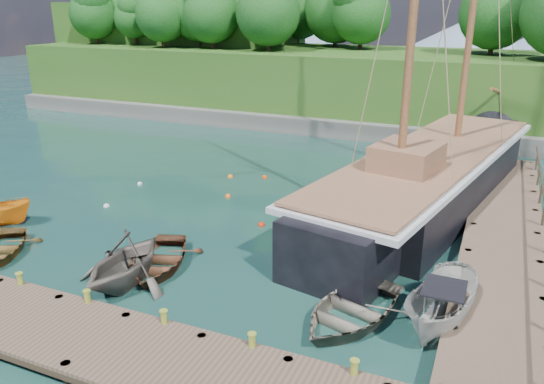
{
  "coord_description": "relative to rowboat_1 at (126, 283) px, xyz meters",
  "views": [
    {
      "loc": [
        10.63,
        -16.64,
        9.89
      ],
      "look_at": [
        1.82,
        3.65,
        2.0
      ],
      "focal_mm": 35.0,
      "sensor_mm": 36.0,
      "label": 1
    }
  ],
  "objects": [
    {
      "name": "rowboat_1",
      "position": [
        0.0,
        0.0,
        0.0
      ],
      "size": [
        3.77,
        4.31,
        2.19
      ],
      "primitive_type": "imported",
      "rotation": [
        0.0,
        0.0,
        0.04
      ],
      "color": "#5C544C",
      "rests_on": "ground"
    },
    {
      "name": "headland",
      "position": [
        -11.52,
        34.1,
        5.54
      ],
      "size": [
        51.0,
        19.31,
        12.9
      ],
      "color": "#474744",
      "rests_on": "ground"
    },
    {
      "name": "cabin_boat_white",
      "position": [
        11.13,
        1.77,
        0.0
      ],
      "size": [
        2.57,
        4.77,
        1.75
      ],
      "primitive_type": "imported",
      "rotation": [
        0.0,
        0.0,
        -0.2
      ],
      "color": "beige",
      "rests_on": "ground"
    },
    {
      "name": "mooring_buoy_5",
      "position": [
        -0.46,
        13.64,
        0.0
      ],
      "size": [
        0.33,
        0.33,
        0.33
      ],
      "primitive_type": "sphere",
      "color": "#DD4405",
      "rests_on": "ground"
    },
    {
      "name": "bollard_1",
      "position": [
        0.36,
        -2.36,
        0.0
      ],
      "size": [
        0.26,
        0.26,
        0.45
      ],
      "primitive_type": "cylinder",
      "color": "olive",
      "rests_on": "ground"
    },
    {
      "name": "dock_near",
      "position": [
        3.36,
        -3.76,
        0.43
      ],
      "size": [
        20.0,
        3.2,
        1.1
      ],
      "color": "brown",
      "rests_on": "ground"
    },
    {
      "name": "ground",
      "position": [
        1.36,
        2.74,
        0.0
      ],
      "size": [
        160.0,
        160.0,
        0.0
      ],
      "primitive_type": "plane",
      "color": "#1A3C37",
      "rests_on": "ground"
    },
    {
      "name": "bollard_2",
      "position": [
        3.36,
        -2.36,
        0.0
      ],
      "size": [
        0.26,
        0.26,
        0.45
      ],
      "primitive_type": "cylinder",
      "color": "olive",
      "rests_on": "ground"
    },
    {
      "name": "dock_east",
      "position": [
        12.86,
        9.74,
        0.43
      ],
      "size": [
        3.2,
        24.0,
        1.1
      ],
      "color": "brown",
      "rests_on": "ground"
    },
    {
      "name": "mooring_buoy_4",
      "position": [
        -2.41,
        12.94,
        0.0
      ],
      "size": [
        0.35,
        0.35,
        0.35
      ],
      "primitive_type": "sphere",
      "color": "orange",
      "rests_on": "ground"
    },
    {
      "name": "mooring_buoy_2",
      "position": [
        2.71,
        8.87,
        0.0
      ],
      "size": [
        0.34,
        0.34,
        0.34
      ],
      "primitive_type": "sphere",
      "color": "orange",
      "rests_on": "ground"
    },
    {
      "name": "schooner",
      "position": [
        9.1,
        12.99,
        1.19
      ],
      "size": [
        9.56,
        28.73,
        21.5
      ],
      "rotation": [
        0.0,
        0.0,
        -0.2
      ],
      "color": "black",
      "rests_on": "ground"
    },
    {
      "name": "mooring_buoy_1",
      "position": [
        -0.92,
        9.84,
        0.0
      ],
      "size": [
        0.35,
        0.35,
        0.35
      ],
      "primitive_type": "sphere",
      "color": "orange",
      "rests_on": "ground"
    },
    {
      "name": "mooring_buoy_0",
      "position": [
        -6.01,
        6.07,
        0.0
      ],
      "size": [
        0.3,
        0.3,
        0.3
      ],
      "primitive_type": "sphere",
      "color": "silver",
      "rests_on": "ground"
    },
    {
      "name": "mooring_buoy_3",
      "position": [
        4.45,
        9.65,
        0.0
      ],
      "size": [
        0.32,
        0.32,
        0.32
      ],
      "primitive_type": "sphere",
      "color": "white",
      "rests_on": "ground"
    },
    {
      "name": "distant_ridge",
      "position": [
        5.66,
        72.74,
        4.35
      ],
      "size": [
        117.0,
        40.0,
        10.0
      ],
      "color": "#728CA5",
      "rests_on": "ground"
    },
    {
      "name": "bollard_0",
      "position": [
        -2.64,
        -2.36,
        0.0
      ],
      "size": [
        0.26,
        0.26,
        0.45
      ],
      "primitive_type": "cylinder",
      "color": "olive",
      "rests_on": "ground"
    },
    {
      "name": "mooring_buoy_7",
      "position": [
        2.35,
        7.01,
        0.0
      ],
      "size": [
        0.33,
        0.33,
        0.33
      ],
      "primitive_type": "sphere",
      "color": "red",
      "rests_on": "ground"
    },
    {
      "name": "bollard_3",
      "position": [
        6.36,
        -2.36,
        0.0
      ],
      "size": [
        0.26,
        0.26,
        0.45
      ],
      "primitive_type": "cylinder",
      "color": "olive",
      "rests_on": "ground"
    },
    {
      "name": "rowboat_2",
      "position": [
        0.32,
        1.57,
        0.0
      ],
      "size": [
        4.34,
        5.13,
        0.9
      ],
      "primitive_type": "imported",
      "rotation": [
        0.0,
        0.0,
        0.32
      ],
      "color": "brown",
      "rests_on": "ground"
    },
    {
      "name": "rowboat_3",
      "position": [
        8.36,
        1.0,
        0.0
      ],
      "size": [
        4.58,
        5.48,
        0.98
      ],
      "primitive_type": "imported",
      "rotation": [
        0.0,
        0.0,
        -0.29
      ],
      "color": "#665F53",
      "rests_on": "ground"
    },
    {
      "name": "mooring_buoy_6",
      "position": [
        -6.62,
        9.69,
        0.0
      ],
      "size": [
        0.28,
        0.28,
        0.28
      ],
      "primitive_type": "sphere",
      "color": "white",
      "rests_on": "ground"
    }
  ]
}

